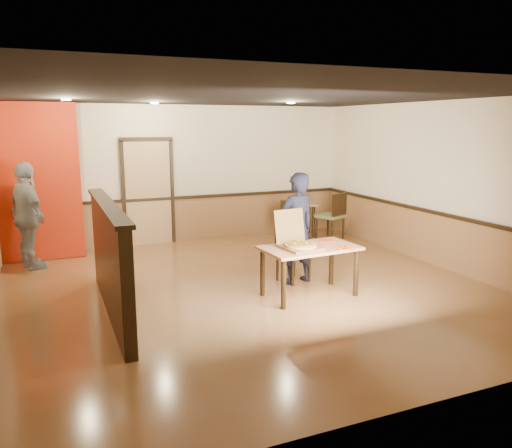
% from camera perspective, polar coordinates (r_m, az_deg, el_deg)
% --- Properties ---
extents(floor, '(7.00, 7.00, 0.00)m').
position_cam_1_polar(floor, '(7.49, -0.73, -7.42)').
color(floor, '#A26C3F').
rests_on(floor, ground).
extents(ceiling, '(7.00, 7.00, 0.00)m').
position_cam_1_polar(ceiling, '(7.10, -0.78, 14.50)').
color(ceiling, black).
rests_on(ceiling, wall_back).
extents(wall_back, '(7.00, 0.00, 7.00)m').
position_cam_1_polar(wall_back, '(10.47, -8.01, 5.68)').
color(wall_back, '#FDEDC6').
rests_on(wall_back, floor).
extents(wall_right, '(0.00, 7.00, 7.00)m').
position_cam_1_polar(wall_right, '(9.07, 20.27, 4.24)').
color(wall_right, '#FDEDC6').
rests_on(wall_right, floor).
extents(wainscot_back, '(7.00, 0.04, 0.90)m').
position_cam_1_polar(wainscot_back, '(10.57, -7.83, 0.53)').
color(wainscot_back, olive).
rests_on(wainscot_back, floor).
extents(chair_rail_back, '(7.00, 0.06, 0.06)m').
position_cam_1_polar(chair_rail_back, '(10.48, -7.87, 3.04)').
color(chair_rail_back, black).
rests_on(chair_rail_back, wall_back).
extents(wainscot_right, '(0.04, 7.00, 0.90)m').
position_cam_1_polar(wainscot_right, '(9.20, 19.73, -1.64)').
color(wainscot_right, olive).
rests_on(wainscot_right, floor).
extents(chair_rail_right, '(0.06, 7.00, 0.06)m').
position_cam_1_polar(chair_rail_right, '(9.10, 19.83, 1.23)').
color(chair_rail_right, black).
rests_on(chair_rail_right, wall_right).
extents(back_door, '(0.90, 0.06, 2.10)m').
position_cam_1_polar(back_door, '(10.29, -12.21, 3.48)').
color(back_door, '#DDAB71').
rests_on(back_door, wall_back).
extents(booth_partition, '(0.20, 3.10, 1.44)m').
position_cam_1_polar(booth_partition, '(6.62, -16.35, -3.75)').
color(booth_partition, black).
rests_on(booth_partition, floor).
extents(red_accent_panel, '(1.60, 0.20, 2.78)m').
position_cam_1_polar(red_accent_panel, '(9.63, -24.17, 4.32)').
color(red_accent_panel, red).
rests_on(red_accent_panel, floor).
extents(spot_a, '(0.14, 0.14, 0.02)m').
position_cam_1_polar(spot_a, '(8.39, -20.88, 13.15)').
color(spot_a, beige).
rests_on(spot_a, ceiling).
extents(spot_b, '(0.14, 0.14, 0.02)m').
position_cam_1_polar(spot_b, '(9.27, -11.52, 13.40)').
color(spot_b, beige).
rests_on(spot_b, ceiling).
extents(spot_c, '(0.14, 0.14, 0.02)m').
position_cam_1_polar(spot_c, '(9.05, 4.01, 13.65)').
color(spot_c, beige).
rests_on(spot_c, ceiling).
extents(main_table, '(1.39, 0.85, 0.72)m').
position_cam_1_polar(main_table, '(7.08, 6.15, -3.44)').
color(main_table, '#B4734B').
rests_on(main_table, floor).
extents(diner_chair, '(0.53, 0.53, 0.86)m').
position_cam_1_polar(diner_chair, '(7.80, 4.00, -3.07)').
color(diner_chair, '#647645').
rests_on(diner_chair, floor).
extents(side_chair_left, '(0.63, 0.63, 0.90)m').
position_cam_1_polar(side_chair_left, '(10.26, 4.14, 0.54)').
color(side_chair_left, '#647645').
rests_on(side_chair_left, floor).
extents(side_chair_right, '(0.64, 0.64, 1.00)m').
position_cam_1_polar(side_chair_right, '(10.71, 8.81, 1.15)').
color(side_chair_right, '#647645').
rests_on(side_chair_right, floor).
extents(side_table, '(0.85, 0.85, 0.72)m').
position_cam_1_polar(side_table, '(11.00, 5.00, 1.55)').
color(side_table, '#B4734B').
rests_on(side_table, floor).
extents(diner, '(0.68, 0.51, 1.71)m').
position_cam_1_polar(diner, '(7.60, 4.68, -0.50)').
color(diner, black).
rests_on(diner, floor).
extents(passerby, '(0.84, 1.15, 1.81)m').
position_cam_1_polar(passerby, '(9.14, -24.60, 0.82)').
color(passerby, '#96989E').
rests_on(passerby, floor).
extents(pizza_box, '(0.55, 0.62, 0.51)m').
position_cam_1_polar(pizza_box, '(6.94, 4.89, -2.24)').
color(pizza_box, brown).
rests_on(pizza_box, main_table).
extents(pizza, '(0.45, 0.45, 0.03)m').
position_cam_1_polar(pizza, '(6.90, 5.14, -2.44)').
color(pizza, '#C58447').
rests_on(pizza, pizza_box).
extents(napkin_near, '(0.26, 0.26, 0.01)m').
position_cam_1_polar(napkin_near, '(7.04, 10.01, -2.70)').
color(napkin_near, '#EB4110').
rests_on(napkin_near, main_table).
extents(napkin_far, '(0.26, 0.26, 0.01)m').
position_cam_1_polar(napkin_far, '(7.45, 7.98, -1.85)').
color(napkin_far, '#EB4110').
rests_on(napkin_far, main_table).
extents(condiment, '(0.07, 0.07, 0.17)m').
position_cam_1_polar(condiment, '(10.98, 4.73, 2.89)').
color(condiment, '#923B1A').
rests_on(condiment, side_table).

